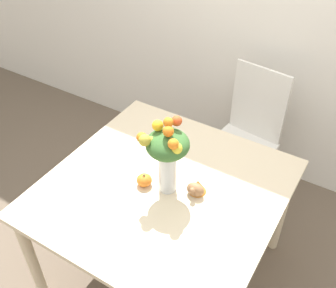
{
  "coord_description": "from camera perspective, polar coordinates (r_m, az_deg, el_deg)",
  "views": [
    {
      "loc": [
        0.76,
        -1.21,
        2.23
      ],
      "look_at": [
        0.02,
        0.0,
        1.05
      ],
      "focal_mm": 42.0,
      "sensor_mm": 36.0,
      "label": 1
    }
  ],
  "objects": [
    {
      "name": "pumpkin",
      "position": [
        2.04,
        -3.46,
        -5.25
      ],
      "size": [
        0.08,
        0.08,
        0.07
      ],
      "color": "orange",
      "rests_on": "dining_table"
    },
    {
      "name": "turkey_figurine",
      "position": [
        2.0,
        4.18,
        -6.32
      ],
      "size": [
        0.09,
        0.12,
        0.08
      ],
      "color": "#936642",
      "rests_on": "dining_table"
    },
    {
      "name": "dining_chair_near_window",
      "position": [
        2.83,
        11.25,
        1.12
      ],
      "size": [
        0.47,
        0.47,
        0.99
      ],
      "rotation": [
        0.0,
        0.0,
        -0.12
      ],
      "color": "white",
      "rests_on": "ground_plane"
    },
    {
      "name": "dining_table",
      "position": [
        2.12,
        -0.6,
        -7.86
      ],
      "size": [
        1.18,
        1.18,
        0.75
      ],
      "color": "beige",
      "rests_on": "ground_plane"
    },
    {
      "name": "flower_vase",
      "position": [
        1.87,
        -0.11,
        -1.12
      ],
      "size": [
        0.23,
        0.22,
        0.44
      ],
      "color": "silver",
      "rests_on": "dining_table"
    },
    {
      "name": "ground_plane",
      "position": [
        2.64,
        -0.5,
        -17.58
      ],
      "size": [
        12.0,
        12.0,
        0.0
      ],
      "primitive_type": "plane",
      "color": "brown"
    }
  ]
}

